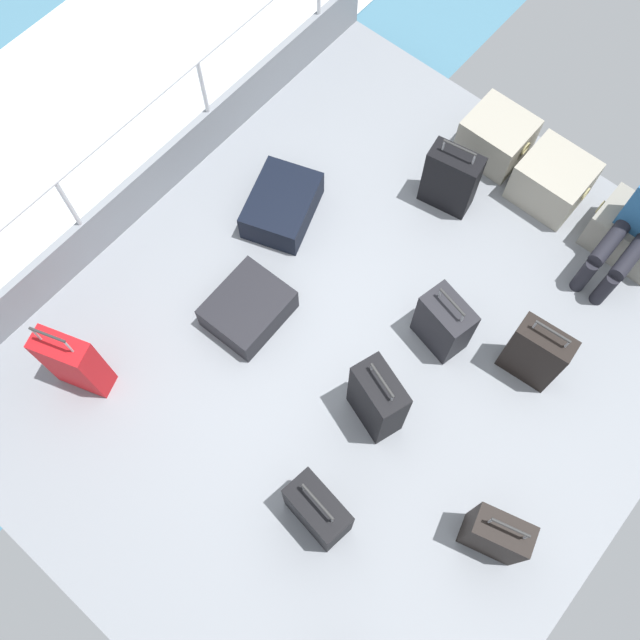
{
  "coord_description": "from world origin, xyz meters",
  "views": [
    {
      "loc": [
        0.99,
        -1.61,
        5.07
      ],
      "look_at": [
        -0.33,
        -0.06,
        0.25
      ],
      "focal_mm": 39.72,
      "sensor_mm": 36.0,
      "label": 1
    }
  ],
  "objects_px": {
    "suitcase_3": "(377,400)",
    "suitcase_4": "(248,309)",
    "suitcase_7": "(451,179)",
    "suitcase_5": "(496,535)",
    "cargo_crate_2": "(631,234)",
    "passenger_seated": "(639,225)",
    "suitcase_0": "(282,205)",
    "suitcase_8": "(74,363)",
    "suitcase_1": "(535,354)",
    "cargo_crate_0": "(496,137)",
    "cargo_crate_1": "(553,181)",
    "suitcase_2": "(444,323)",
    "suitcase_6": "(318,511)"
  },
  "relations": [
    {
      "from": "suitcase_1",
      "to": "suitcase_5",
      "type": "relative_size",
      "value": 1.1
    },
    {
      "from": "cargo_crate_0",
      "to": "suitcase_5",
      "type": "xyz_separation_m",
      "value": [
        1.84,
        -2.67,
        0.08
      ]
    },
    {
      "from": "suitcase_4",
      "to": "suitcase_2",
      "type": "bearing_deg",
      "value": 33.32
    },
    {
      "from": "suitcase_0",
      "to": "suitcase_8",
      "type": "distance_m",
      "value": 2.04
    },
    {
      "from": "suitcase_6",
      "to": "suitcase_8",
      "type": "bearing_deg",
      "value": -169.9
    },
    {
      "from": "suitcase_2",
      "to": "suitcase_5",
      "type": "xyz_separation_m",
      "value": [
        1.15,
        -0.99,
        0.01
      ]
    },
    {
      "from": "suitcase_2",
      "to": "cargo_crate_2",
      "type": "bearing_deg",
      "value": 67.6
    },
    {
      "from": "cargo_crate_2",
      "to": "suitcase_3",
      "type": "bearing_deg",
      "value": -105.37
    },
    {
      "from": "cargo_crate_0",
      "to": "cargo_crate_1",
      "type": "height_order",
      "value": "cargo_crate_1"
    },
    {
      "from": "suitcase_8",
      "to": "cargo_crate_0",
      "type": "bearing_deg",
      "value": 72.99
    },
    {
      "from": "suitcase_5",
      "to": "suitcase_3",
      "type": "bearing_deg",
      "value": 170.53
    },
    {
      "from": "suitcase_3",
      "to": "passenger_seated",
      "type": "bearing_deg",
      "value": 73.45
    },
    {
      "from": "cargo_crate_1",
      "to": "suitcase_5",
      "type": "distance_m",
      "value": 2.89
    },
    {
      "from": "suitcase_3",
      "to": "suitcase_7",
      "type": "bearing_deg",
      "value": 111.06
    },
    {
      "from": "cargo_crate_0",
      "to": "passenger_seated",
      "type": "bearing_deg",
      "value": -10.51
    },
    {
      "from": "suitcase_2",
      "to": "suitcase_5",
      "type": "relative_size",
      "value": 0.95
    },
    {
      "from": "cargo_crate_1",
      "to": "suitcase_0",
      "type": "distance_m",
      "value": 2.22
    },
    {
      "from": "suitcase_2",
      "to": "suitcase_7",
      "type": "relative_size",
      "value": 0.9
    },
    {
      "from": "suitcase_8",
      "to": "suitcase_2",
      "type": "bearing_deg",
      "value": 47.62
    },
    {
      "from": "cargo_crate_0",
      "to": "cargo_crate_1",
      "type": "bearing_deg",
      "value": -5.92
    },
    {
      "from": "passenger_seated",
      "to": "suitcase_2",
      "type": "height_order",
      "value": "passenger_seated"
    },
    {
      "from": "cargo_crate_1",
      "to": "cargo_crate_2",
      "type": "relative_size",
      "value": 0.89
    },
    {
      "from": "suitcase_1",
      "to": "suitcase_4",
      "type": "relative_size",
      "value": 1.22
    },
    {
      "from": "suitcase_3",
      "to": "suitcase_4",
      "type": "xyz_separation_m",
      "value": [
        -1.23,
        -0.01,
        -0.23
      ]
    },
    {
      "from": "cargo_crate_0",
      "to": "suitcase_7",
      "type": "bearing_deg",
      "value": -91.36
    },
    {
      "from": "cargo_crate_2",
      "to": "cargo_crate_1",
      "type": "bearing_deg",
      "value": 179.47
    },
    {
      "from": "suitcase_1",
      "to": "suitcase_8",
      "type": "height_order",
      "value": "suitcase_8"
    },
    {
      "from": "cargo_crate_0",
      "to": "suitcase_6",
      "type": "distance_m",
      "value": 3.42
    },
    {
      "from": "suitcase_7",
      "to": "suitcase_3",
      "type": "bearing_deg",
      "value": -68.94
    },
    {
      "from": "suitcase_4",
      "to": "suitcase_7",
      "type": "height_order",
      "value": "suitcase_7"
    },
    {
      "from": "cargo_crate_0",
      "to": "suitcase_8",
      "type": "relative_size",
      "value": 0.62
    },
    {
      "from": "cargo_crate_2",
      "to": "suitcase_8",
      "type": "height_order",
      "value": "suitcase_8"
    },
    {
      "from": "cargo_crate_1",
      "to": "suitcase_5",
      "type": "height_order",
      "value": "suitcase_5"
    },
    {
      "from": "cargo_crate_1",
      "to": "suitcase_8",
      "type": "distance_m",
      "value": 3.99
    },
    {
      "from": "cargo_crate_2",
      "to": "suitcase_4",
      "type": "bearing_deg",
      "value": -128.03
    },
    {
      "from": "cargo_crate_1",
      "to": "suitcase_6",
      "type": "bearing_deg",
      "value": -85.53
    },
    {
      "from": "suitcase_1",
      "to": "suitcase_2",
      "type": "height_order",
      "value": "suitcase_1"
    },
    {
      "from": "suitcase_2",
      "to": "suitcase_7",
      "type": "distance_m",
      "value": 1.24
    },
    {
      "from": "suitcase_8",
      "to": "suitcase_3",
      "type": "bearing_deg",
      "value": 33.15
    },
    {
      "from": "cargo_crate_1",
      "to": "suitcase_3",
      "type": "distance_m",
      "value": 2.43
    },
    {
      "from": "suitcase_7",
      "to": "suitcase_5",
      "type": "bearing_deg",
      "value": -47.41
    },
    {
      "from": "passenger_seated",
      "to": "suitcase_0",
      "type": "xyz_separation_m",
      "value": [
        -2.31,
        -1.39,
        -0.43
      ]
    },
    {
      "from": "cargo_crate_2",
      "to": "suitcase_3",
      "type": "height_order",
      "value": "suitcase_3"
    },
    {
      "from": "cargo_crate_2",
      "to": "suitcase_7",
      "type": "relative_size",
      "value": 0.89
    },
    {
      "from": "passenger_seated",
      "to": "suitcase_7",
      "type": "height_order",
      "value": "passenger_seated"
    },
    {
      "from": "cargo_crate_2",
      "to": "cargo_crate_0",
      "type": "bearing_deg",
      "value": 177.07
    },
    {
      "from": "cargo_crate_0",
      "to": "suitcase_0",
      "type": "distance_m",
      "value": 1.9
    },
    {
      "from": "suitcase_6",
      "to": "suitcase_7",
      "type": "relative_size",
      "value": 0.93
    },
    {
      "from": "cargo_crate_2",
      "to": "passenger_seated",
      "type": "distance_m",
      "value": 0.42
    },
    {
      "from": "suitcase_8",
      "to": "suitcase_4",
      "type": "bearing_deg",
      "value": 63.86
    }
  ]
}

